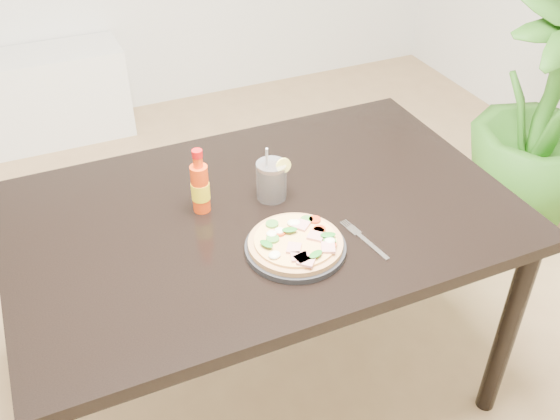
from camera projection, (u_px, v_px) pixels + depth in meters
name	position (u px, v px, depth m)	size (l,w,h in m)	color
floor	(291.00, 373.00, 2.22)	(4.50, 4.50, 0.00)	#9E7A51
dining_table	(263.00, 233.00, 1.80)	(1.40, 0.90, 0.75)	black
plate	(295.00, 248.00, 1.60)	(0.26, 0.26, 0.02)	black
pizza	(296.00, 242.00, 1.59)	(0.24, 0.24, 0.03)	#B97C53
hot_sauce_bottle	(200.00, 187.00, 1.70)	(0.06, 0.06, 0.19)	#E33C0D
cola_cup	(272.00, 181.00, 1.76)	(0.09, 0.09, 0.18)	black
fork	(363.00, 238.00, 1.64)	(0.05, 0.19, 0.00)	silver
houseplant	(546.00, 110.00, 2.70)	(0.59, 0.59, 1.06)	#316F1D
plant_pot	(523.00, 190.00, 2.95)	(0.28, 0.28, 0.22)	brown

